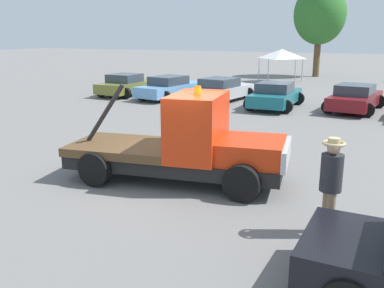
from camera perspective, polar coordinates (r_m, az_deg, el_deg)
name	(u,v)px	position (r m, az deg, el deg)	size (l,w,h in m)	color
ground_plane	(175,180)	(11.35, -2.30, -4.87)	(160.00, 160.00, 0.00)	slate
tow_truck	(188,146)	(10.96, -0.58, -0.26)	(5.91, 2.78, 2.52)	black
person_near_truck	(331,179)	(8.42, 18.04, -4.45)	(0.43, 0.43, 1.92)	#847051
parked_car_olive	(126,85)	(27.30, -8.73, 7.80)	(2.62, 4.28, 1.34)	olive
parked_car_skyblue	(171,87)	(25.71, -2.88, 7.54)	(2.95, 5.12, 1.34)	#669ED1
parked_car_silver	(221,90)	(24.57, 3.87, 7.21)	(2.96, 4.99, 1.34)	#B7B7BC
parked_car_teal	(275,96)	(22.70, 11.03, 6.36)	(2.46, 4.34, 1.34)	#196670
parked_car_maroon	(355,98)	(22.88, 20.91, 5.74)	(2.83, 4.67, 1.34)	maroon
canopy_tent_white	(282,54)	(35.03, 11.89, 11.68)	(2.87, 2.87, 2.58)	#9E9EA3
tree_left	(320,15)	(40.35, 16.68, 16.21)	(4.47, 4.47, 7.99)	brown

